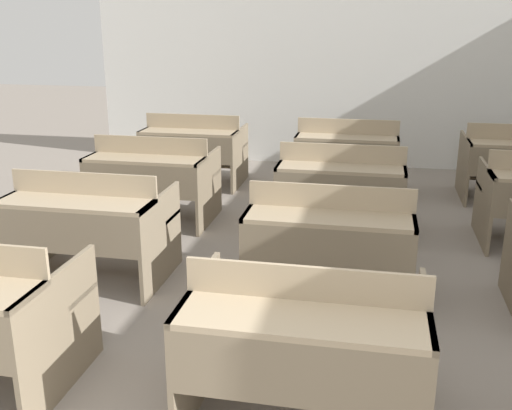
{
  "coord_description": "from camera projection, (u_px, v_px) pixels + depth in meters",
  "views": [
    {
      "loc": [
        0.21,
        -1.25,
        1.87
      ],
      "look_at": [
        -0.52,
        2.37,
        0.71
      ],
      "focal_mm": 42.0,
      "sensor_mm": 36.0,
      "label": 1
    }
  ],
  "objects": [
    {
      "name": "bench_third_center",
      "position": [
        341.0,
        186.0,
        5.33
      ],
      "size": [
        1.1,
        0.81,
        0.83
      ],
      "color": "#81715B",
      "rests_on": "ground_plane"
    },
    {
      "name": "bench_front_center",
      "position": [
        305.0,
        340.0,
        2.77
      ],
      "size": [
        1.1,
        0.81,
        0.83
      ],
      "color": "#7E6F58",
      "rests_on": "ground_plane"
    },
    {
      "name": "wall_back",
      "position": [
        363.0,
        51.0,
        7.56
      ],
      "size": [
        7.04,
        0.06,
        2.95
      ],
      "color": "silver",
      "rests_on": "ground_plane"
    },
    {
      "name": "bench_third_left",
      "position": [
        153.0,
        176.0,
        5.66
      ],
      "size": [
        1.1,
        0.81,
        0.83
      ],
      "color": "#7A6B54",
      "rests_on": "ground_plane"
    },
    {
      "name": "bench_back_left",
      "position": [
        194.0,
        147.0,
        6.94
      ],
      "size": [
        1.1,
        0.81,
        0.83
      ],
      "color": "#7B6C55",
      "rests_on": "ground_plane"
    },
    {
      "name": "bench_back_center",
      "position": [
        347.0,
        153.0,
        6.62
      ],
      "size": [
        1.1,
        0.81,
        0.83
      ],
      "color": "#82735C",
      "rests_on": "ground_plane"
    },
    {
      "name": "bench_second_left",
      "position": [
        89.0,
        222.0,
        4.37
      ],
      "size": [
        1.1,
        0.81,
        0.83
      ],
      "color": "#83735C",
      "rests_on": "ground_plane"
    },
    {
      "name": "bench_second_center",
      "position": [
        330.0,
        238.0,
        4.06
      ],
      "size": [
        1.1,
        0.81,
        0.83
      ],
      "color": "#7D6D56",
      "rests_on": "ground_plane"
    }
  ]
}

